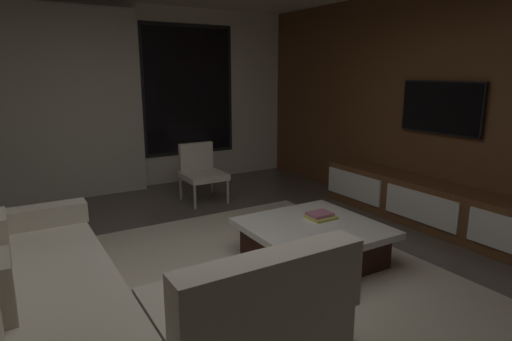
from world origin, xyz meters
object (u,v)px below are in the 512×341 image
sectional_couch (95,306)px  accent_chair_near_window (201,169)px  media_console (436,208)px  coffee_table (313,242)px  mounted_tv (441,107)px  book_stack_on_coffee_table (320,216)px

sectional_couch → accent_chair_near_window: sectional_couch is taller
media_console → coffee_table: bearing=178.1°
accent_chair_near_window → media_console: (1.79, -2.42, -0.18)m
sectional_couch → coffee_table: 2.02m
sectional_couch → mounted_tv: (3.89, 0.43, 1.06)m
mounted_tv → book_stack_on_coffee_table: bearing=-178.8°
sectional_couch → coffee_table: bearing=8.3°
book_stack_on_coffee_table → media_console: size_ratio=0.08×
coffee_table → media_console: 1.72m
coffee_table → mounted_tv: 2.23m
mounted_tv → accent_chair_near_window: bearing=131.5°
accent_chair_near_window → mounted_tv: bearing=-48.5°
media_console → book_stack_on_coffee_table: bearing=174.0°
coffee_table → book_stack_on_coffee_table: book_stack_on_coffee_table is taller
accent_chair_near_window → mounted_tv: (1.97, -2.22, 0.92)m
coffee_table → accent_chair_near_window: 2.38m
accent_chair_near_window → media_console: 3.02m
coffee_table → accent_chair_near_window: size_ratio=1.49×
book_stack_on_coffee_table → accent_chair_near_window: bearing=96.3°
coffee_table → mounted_tv: bearing=4.3°
book_stack_on_coffee_table → media_console: bearing=-6.0°
coffee_table → media_console: bearing=-1.9°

